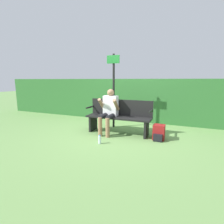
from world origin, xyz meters
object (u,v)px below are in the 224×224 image
(backpack, at_px, (159,133))
(signpost, at_px, (114,86))
(person_seated, at_px, (109,109))
(water_bottle, at_px, (100,140))
(park_bench, at_px, (119,116))

(backpack, height_order, signpost, signpost)
(person_seated, relative_size, water_bottle, 5.71)
(person_seated, relative_size, backpack, 3.24)
(park_bench, bearing_deg, water_bottle, -96.61)
(park_bench, bearing_deg, signpost, 126.03)
(water_bottle, bearing_deg, person_seated, 98.71)
(person_seated, height_order, backpack, person_seated)
(backpack, bearing_deg, person_seated, 178.62)
(signpost, bearing_deg, person_seated, -78.41)
(water_bottle, relative_size, signpost, 0.10)
(water_bottle, distance_m, signpost, 2.01)
(backpack, distance_m, signpost, 2.06)
(person_seated, relative_size, signpost, 0.55)
(person_seated, xyz_separation_m, backpack, (1.41, -0.03, -0.53))
(backpack, height_order, water_bottle, backpack)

